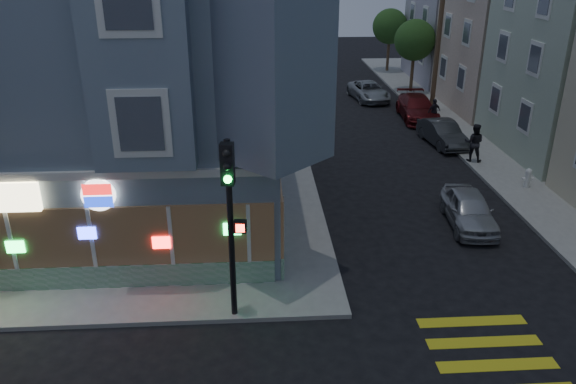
{
  "coord_description": "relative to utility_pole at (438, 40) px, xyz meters",
  "views": [
    {
      "loc": [
        0.26,
        -11.62,
        10.06
      ],
      "look_at": [
        1.34,
        5.71,
        2.54
      ],
      "focal_mm": 35.0,
      "sensor_mm": 36.0,
      "label": 1
    }
  ],
  "objects": [
    {
      "name": "pedestrian_a",
      "position": [
        -0.7,
        -9.33,
        -3.67
      ],
      "size": [
        1.16,
        1.05,
        1.95
      ],
      "primitive_type": "imported",
      "rotation": [
        0.0,
        0.0,
        2.74
      ],
      "color": "black",
      "rests_on": "sidewalk_ne"
    },
    {
      "name": "parked_car_c",
      "position": [
        -1.3,
        -1.1,
        -4.05
      ],
      "size": [
        2.37,
        5.23,
        1.48
      ],
      "primitive_type": "imported",
      "rotation": [
        0.0,
        0.0,
        -0.06
      ],
      "color": "maroon",
      "rests_on": "ground"
    },
    {
      "name": "street_tree_far",
      "position": [
        0.2,
        14.0,
        -0.86
      ],
      "size": [
        3.0,
        3.0,
        5.3
      ],
      "color": "#4C3826",
      "rests_on": "sidewalk_ne"
    },
    {
      "name": "parked_car_b",
      "position": [
        -1.3,
        -6.3,
        -4.12
      ],
      "size": [
        1.91,
        4.25,
        1.35
      ],
      "primitive_type": "imported",
      "rotation": [
        0.0,
        0.0,
        0.12
      ],
      "color": "#333538",
      "rests_on": "ground"
    },
    {
      "name": "row_house_d",
      "position": [
        7.5,
        10.0,
        0.6
      ],
      "size": [
        12.0,
        8.6,
        10.5
      ],
      "primitive_type": "cube",
      "color": "#9C96A5",
      "rests_on": "sidewalk_ne"
    },
    {
      "name": "sidewalk_nw",
      "position": [
        -25.5,
        -1.0,
        -4.72
      ],
      "size": [
        33.0,
        42.0,
        0.15
      ],
      "primitive_type": "cube",
      "color": "gray",
      "rests_on": "ground"
    },
    {
      "name": "utility_pole",
      "position": [
        0.0,
        0.0,
        0.0
      ],
      "size": [
        2.2,
        0.3,
        9.0
      ],
      "color": "#4C3826",
      "rests_on": "sidewalk_ne"
    },
    {
      "name": "fire_hydrant",
      "position": [
        0.53,
        -12.86,
        -4.18
      ],
      "size": [
        0.51,
        0.3,
        0.89
      ],
      "color": "white",
      "rests_on": "sidewalk_ne"
    },
    {
      "name": "corner_building",
      "position": [
        -18.0,
        -13.02,
        1.02
      ],
      "size": [
        14.6,
        14.6,
        11.4
      ],
      "color": "slate",
      "rests_on": "sidewalk_nw"
    },
    {
      "name": "street_tree_near",
      "position": [
        0.2,
        6.0,
        -0.86
      ],
      "size": [
        3.0,
        3.0,
        5.3
      ],
      "color": "#4C3826",
      "rests_on": "sidewalk_ne"
    },
    {
      "name": "parked_car_d",
      "position": [
        -3.4,
        4.1,
        -4.15
      ],
      "size": [
        2.75,
        4.91,
        1.3
      ],
      "primitive_type": "imported",
      "rotation": [
        0.0,
        0.0,
        0.13
      ],
      "color": "#969CA0",
      "rests_on": "ground"
    },
    {
      "name": "traffic_signal",
      "position": [
        -12.44,
        -21.84,
        -1.0
      ],
      "size": [
        0.65,
        0.6,
        5.4
      ],
      "rotation": [
        0.0,
        0.0,
        -0.13
      ],
      "color": "black",
      "rests_on": "sidewalk_nw"
    },
    {
      "name": "row_house_c",
      "position": [
        7.5,
        1.0,
        -0.15
      ],
      "size": [
        12.0,
        8.6,
        9.0
      ],
      "primitive_type": "cube",
      "color": "tan",
      "rests_on": "sidewalk_ne"
    },
    {
      "name": "ground",
      "position": [
        -12.0,
        -24.0,
        -4.8
      ],
      "size": [
        120.0,
        120.0,
        0.0
      ],
      "primitive_type": "plane",
      "color": "black",
      "rests_on": "ground"
    },
    {
      "name": "pedestrian_b",
      "position": [
        -0.7,
        -2.7,
        -3.87
      ],
      "size": [
        0.99,
        0.7,
        1.56
      ],
      "primitive_type": "imported",
      "rotation": [
        0.0,
        0.0,
        3.53
      ],
      "color": "#242028",
      "rests_on": "sidewalk_ne"
    },
    {
      "name": "parked_car_a",
      "position": [
        -3.4,
        -16.16,
        -4.11
      ],
      "size": [
        1.98,
        4.14,
        1.37
      ],
      "primitive_type": "imported",
      "rotation": [
        0.0,
        0.0,
        -0.09
      ],
      "color": "#A7ABAF",
      "rests_on": "ground"
    }
  ]
}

